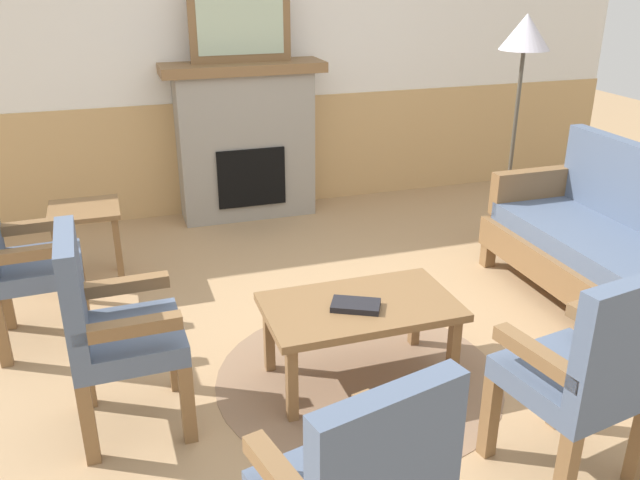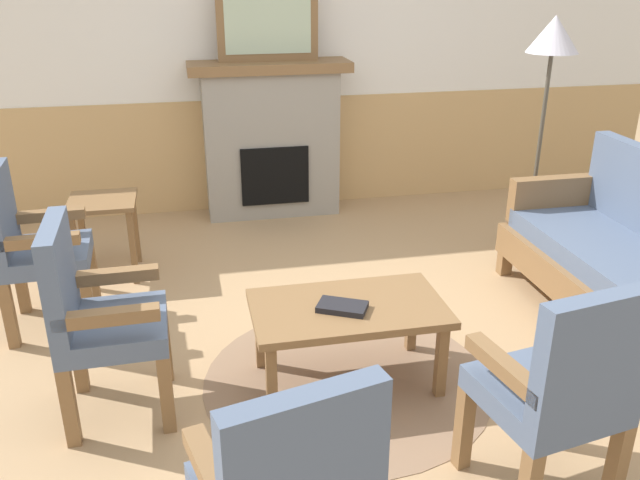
{
  "view_description": "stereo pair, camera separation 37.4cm",
  "coord_description": "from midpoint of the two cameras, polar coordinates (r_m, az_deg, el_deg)",
  "views": [
    {
      "loc": [
        -1.07,
        -2.94,
        2.0
      ],
      "look_at": [
        0.0,
        0.35,
        0.55
      ],
      "focal_mm": 37.06,
      "sensor_mm": 36.0,
      "label": 1
    },
    {
      "loc": [
        -0.71,
        -3.03,
        2.0
      ],
      "look_at": [
        0.0,
        0.35,
        0.55
      ],
      "focal_mm": 37.06,
      "sensor_mm": 36.0,
      "label": 2
    }
  ],
  "objects": [
    {
      "name": "couch",
      "position": [
        4.26,
        22.18,
        -1.15
      ],
      "size": [
        0.7,
        1.8,
        0.98
      ],
      "color": "brown",
      "rests_on": "ground_plane"
    },
    {
      "name": "ground_plane",
      "position": [
        3.7,
        -1.24,
        -9.95
      ],
      "size": [
        14.0,
        14.0,
        0.0
      ],
      "primitive_type": "plane",
      "color": "tan"
    },
    {
      "name": "coffee_table",
      "position": [
        3.32,
        0.24,
        -6.39
      ],
      "size": [
        0.96,
        0.56,
        0.44
      ],
      "color": "brown",
      "rests_on": "ground_plane"
    },
    {
      "name": "round_rug",
      "position": [
        3.52,
        0.23,
        -11.84
      ],
      "size": [
        1.49,
        1.49,
        0.01
      ],
      "primitive_type": "cylinder",
      "color": "#896B51",
      "rests_on": "ground_plane"
    },
    {
      "name": "armchair_front_center",
      "position": [
        2.75,
        18.62,
        -10.67
      ],
      "size": [
        0.56,
        0.56,
        0.98
      ],
      "color": "brown",
      "rests_on": "ground_plane"
    },
    {
      "name": "wall_back",
      "position": [
        5.7,
        -9.25,
        15.52
      ],
      "size": [
        7.2,
        0.14,
        2.7
      ],
      "color": "white",
      "rests_on": "ground_plane"
    },
    {
      "name": "floor_lamp_by_couch",
      "position": [
        5.07,
        15.15,
        15.79
      ],
      "size": [
        0.36,
        0.36,
        1.68
      ],
      "color": "#332D28",
      "rests_on": "ground_plane"
    },
    {
      "name": "book_on_table",
      "position": [
        3.24,
        -0.21,
        -5.75
      ],
      "size": [
        0.27,
        0.23,
        0.03
      ],
      "primitive_type": "cube",
      "rotation": [
        0.0,
        0.0,
        -0.48
      ],
      "color": "black",
      "rests_on": "coffee_table"
    },
    {
      "name": "side_table",
      "position": [
        4.61,
        -21.79,
        1.23
      ],
      "size": [
        0.44,
        0.44,
        0.55
      ],
      "color": "brown",
      "rests_on": "ground_plane"
    },
    {
      "name": "armchair_by_window_left",
      "position": [
        3.11,
        -21.09,
        -6.92
      ],
      "size": [
        0.49,
        0.49,
        0.98
      ],
      "color": "brown",
      "rests_on": "ground_plane"
    },
    {
      "name": "framed_picture",
      "position": [
        5.43,
        -8.97,
        17.84
      ],
      "size": [
        0.8,
        0.04,
        0.56
      ],
      "color": "brown",
      "rests_on": "fireplace"
    },
    {
      "name": "armchair_near_fireplace",
      "position": [
        4.01,
        -27.01,
        -1.22
      ],
      "size": [
        0.5,
        0.5,
        0.98
      ],
      "color": "brown",
      "rests_on": "ground_plane"
    },
    {
      "name": "fireplace",
      "position": [
        5.57,
        -8.4,
        8.52
      ],
      "size": [
        1.3,
        0.44,
        1.28
      ],
      "color": "gray",
      "rests_on": "ground_plane"
    }
  ]
}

